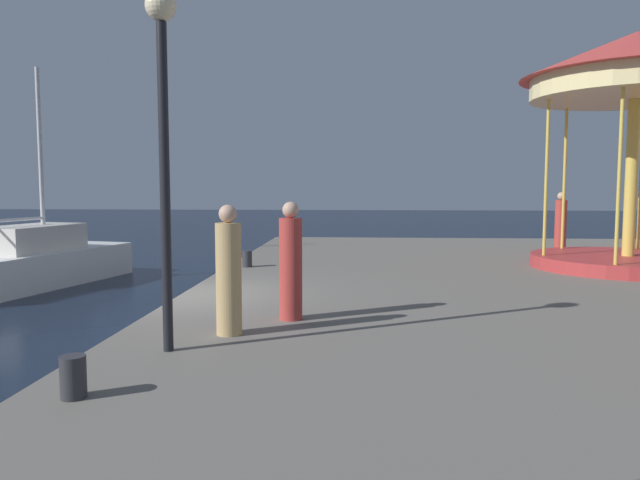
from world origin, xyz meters
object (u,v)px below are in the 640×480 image
at_px(sailboat_white, 33,263).
at_px(person_mid_promenade, 229,274).
at_px(bollard_south, 73,377).
at_px(person_by_the_water, 291,265).
at_px(bollard_north, 247,259).
at_px(person_near_carousel, 561,224).
at_px(lamp_post_mid_promenade, 163,107).
at_px(carousel, 635,91).

xyz_separation_m(sailboat_white, person_mid_promenade, (7.33, -8.23, 0.95)).
bearing_deg(person_mid_promenade, bollard_south, -110.41).
distance_m(person_mid_promenade, person_by_the_water, 1.20).
bearing_deg(sailboat_white, bollard_north, -13.65).
height_order(bollard_south, person_mid_promenade, person_mid_promenade).
xyz_separation_m(person_mid_promenade, person_near_carousel, (7.74, 10.69, 0.03)).
bearing_deg(person_by_the_water, person_mid_promenade, -126.51).
distance_m(sailboat_white, person_near_carousel, 15.30).
relative_size(person_mid_promenade, person_by_the_water, 0.99).
bearing_deg(person_near_carousel, person_by_the_water, -125.88).
relative_size(sailboat_white, bollard_south, 16.29).
distance_m(lamp_post_mid_promenade, person_mid_promenade, 2.31).
bearing_deg(bollard_north, lamp_post_mid_promenade, -86.46).
xyz_separation_m(bollard_south, person_by_the_water, (1.64, 3.46, 0.62)).
bearing_deg(person_near_carousel, carousel, -83.34).
bearing_deg(bollard_north, sailboat_white, 166.35).
xyz_separation_m(sailboat_white, carousel, (15.49, -1.17, 4.34)).
bearing_deg(person_mid_promenade, lamp_post_mid_promenade, -123.36).
xyz_separation_m(carousel, person_mid_promenade, (-8.17, -7.06, -3.40)).
bearing_deg(bollard_north, person_mid_promenade, -81.32).
relative_size(lamp_post_mid_promenade, person_mid_promenade, 2.43).
xyz_separation_m(lamp_post_mid_promenade, bollard_north, (-0.47, 7.54, -2.69)).
xyz_separation_m(lamp_post_mid_promenade, person_by_the_water, (1.27, 1.81, -2.07)).
height_order(sailboat_white, lamp_post_mid_promenade, sailboat_white).
relative_size(carousel, person_near_carousel, 3.10).
bearing_deg(bollard_south, carousel, 46.39).
bearing_deg(person_mid_promenade, person_by_the_water, 53.49).
relative_size(bollard_north, person_by_the_water, 0.23).
distance_m(bollard_south, person_by_the_water, 3.88).
bearing_deg(carousel, person_mid_promenade, -139.17).
distance_m(sailboat_white, lamp_post_mid_promenade, 11.72).
bearing_deg(bollard_north, carousel, 2.25).
distance_m(person_mid_promenade, person_near_carousel, 13.20).
height_order(bollard_south, person_near_carousel, person_near_carousel).
relative_size(bollard_south, person_mid_promenade, 0.23).
xyz_separation_m(bollard_north, bollard_south, (0.10, -9.19, 0.00)).
relative_size(carousel, lamp_post_mid_promenade, 1.32).
xyz_separation_m(bollard_north, person_by_the_water, (1.74, -5.73, 0.62)).
relative_size(bollard_north, person_near_carousel, 0.22).
distance_m(bollard_south, person_near_carousel, 15.79).
bearing_deg(carousel, person_by_the_water, -140.74).
relative_size(lamp_post_mid_promenade, bollard_north, 10.52).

